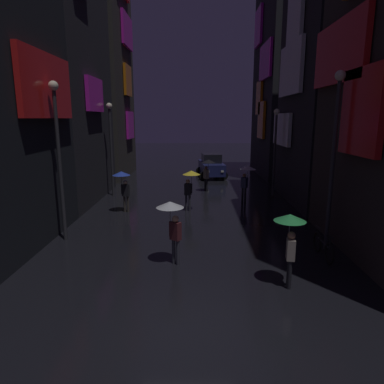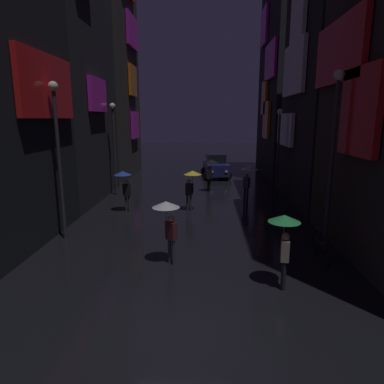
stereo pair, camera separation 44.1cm
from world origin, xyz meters
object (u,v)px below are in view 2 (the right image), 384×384
object	(u,v)px
bicycle_parked_at_storefront	(321,248)
streetlamp_right_near	(333,144)
pedestrian_foreground_right_clear	(249,174)
pedestrian_near_crossing_yellow	(191,179)
streetlamp_right_far	(279,142)
pedestrian_far_right_blue	(124,180)
streetlamp_left_near	(58,145)
streetlamp_left_far	(114,139)
pedestrian_midstreet_left_black	(211,166)
pedestrian_foreground_left_green	(284,231)
car_distant	(216,166)
pedestrian_midstreet_centre_clear	(168,215)

from	to	relation	value
bicycle_parked_at_storefront	streetlamp_right_near	xyz separation A→B (m)	(0.40, 0.82, 3.49)
pedestrian_foreground_right_clear	pedestrian_near_crossing_yellow	bearing A→B (deg)	-149.32
streetlamp_right_far	pedestrian_far_right_blue	bearing A→B (deg)	-154.65
streetlamp_right_near	streetlamp_left_near	bearing A→B (deg)	175.32
streetlamp_left_far	streetlamp_right_far	bearing A→B (deg)	1.18
pedestrian_midstreet_left_black	pedestrian_foreground_right_clear	bearing A→B (deg)	-54.43
pedestrian_foreground_left_green	streetlamp_right_near	xyz separation A→B (m)	(2.16, 2.86, 2.21)
streetlamp_left_far	pedestrian_far_right_blue	bearing A→B (deg)	-69.12
pedestrian_foreground_left_green	car_distant	distance (m)	18.72
pedestrian_far_right_blue	streetlamp_right_near	bearing A→B (deg)	-30.22
pedestrian_far_right_blue	pedestrian_foreground_right_clear	bearing A→B (deg)	18.18
pedestrian_midstreet_centre_clear	bicycle_parked_at_storefront	world-z (taller)	pedestrian_midstreet_centre_clear
pedestrian_far_right_blue	pedestrian_midstreet_left_black	size ratio (longest dim) A/B	1.00
pedestrian_far_right_blue	pedestrian_foreground_left_green	world-z (taller)	same
pedestrian_midstreet_centre_clear	pedestrian_far_right_blue	distance (m)	7.01
pedestrian_far_right_blue	pedestrian_foreground_right_clear	xyz separation A→B (m)	(6.58, 2.16, 0.00)
pedestrian_foreground_right_clear	streetlamp_left_near	size ratio (longest dim) A/B	0.35
pedestrian_far_right_blue	streetlamp_left_near	world-z (taller)	streetlamp_left_near
car_distant	streetlamp_right_near	world-z (taller)	streetlamp_right_near
pedestrian_near_crossing_yellow	streetlamp_left_far	distance (m)	6.32
pedestrian_near_crossing_yellow	bicycle_parked_at_storefront	distance (m)	7.80
pedestrian_far_right_blue	bicycle_parked_at_storefront	distance (m)	10.07
pedestrian_near_crossing_yellow	bicycle_parked_at_storefront	size ratio (longest dim) A/B	1.16
pedestrian_foreground_right_clear	car_distant	world-z (taller)	pedestrian_foreground_right_clear
pedestrian_far_right_blue	pedestrian_midstreet_left_black	bearing A→B (deg)	48.96
car_distant	pedestrian_midstreet_centre_clear	bearing A→B (deg)	-96.66
pedestrian_far_right_blue	streetlamp_left_far	bearing A→B (deg)	110.88
pedestrian_far_right_blue	streetlamp_right_far	bearing A→B (deg)	25.35
bicycle_parked_at_storefront	streetlamp_left_far	size ratio (longest dim) A/B	0.32
streetlamp_right_near	pedestrian_midstreet_left_black	bearing A→B (deg)	111.96
pedestrian_foreground_left_green	streetlamp_right_far	bearing A→B (deg)	79.67
streetlamp_left_far	pedestrian_midstreet_left_black	bearing A→B (deg)	12.29
pedestrian_far_right_blue	car_distant	size ratio (longest dim) A/B	0.50
pedestrian_foreground_left_green	streetlamp_left_near	size ratio (longest dim) A/B	0.35
pedestrian_far_right_blue	car_distant	bearing A→B (deg)	65.41
pedestrian_near_crossing_yellow	pedestrian_foreground_left_green	size ratio (longest dim) A/B	1.00
car_distant	pedestrian_near_crossing_yellow	bearing A→B (deg)	-98.25
pedestrian_near_crossing_yellow	streetlamp_left_near	world-z (taller)	streetlamp_left_near
pedestrian_foreground_left_green	bicycle_parked_at_storefront	xyz separation A→B (m)	(1.76, 2.04, -1.28)
pedestrian_midstreet_left_black	streetlamp_right_far	bearing A→B (deg)	-14.91
pedestrian_midstreet_left_black	streetlamp_left_far	xyz separation A→B (m)	(-5.93, -1.29, 1.85)
pedestrian_midstreet_centre_clear	bicycle_parked_at_storefront	xyz separation A→B (m)	(5.19, 0.56, -1.28)
streetlamp_left_far	streetlamp_right_far	xyz separation A→B (m)	(10.00, 0.21, -0.18)
pedestrian_midstreet_left_black	car_distant	size ratio (longest dim) A/B	0.50
pedestrian_foreground_right_clear	streetlamp_left_near	world-z (taller)	streetlamp_left_near
pedestrian_midstreet_left_black	streetlamp_right_near	size ratio (longest dim) A/B	0.34
pedestrian_far_right_blue	bicycle_parked_at_storefront	size ratio (longest dim) A/B	1.16
pedestrian_near_crossing_yellow	pedestrian_foreground_right_clear	xyz separation A→B (m)	(3.16, 1.88, 0.00)
streetlamp_left_far	streetlamp_right_near	xyz separation A→B (m)	(10.00, -8.81, 0.37)
pedestrian_midstreet_left_black	car_distant	world-z (taller)	pedestrian_midstreet_left_black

